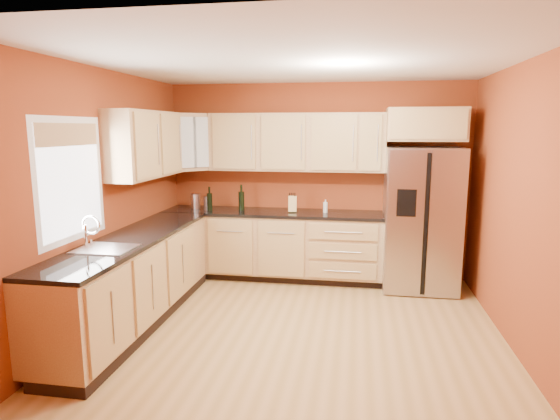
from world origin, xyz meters
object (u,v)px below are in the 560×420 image
object	(u,v)px
canister_left	(208,203)
wine_bottle_a	(210,199)
refrigerator	(421,219)
knife_block	(293,204)
soap_dispenser	(325,206)

from	to	relation	value
canister_left	wine_bottle_a	world-z (taller)	wine_bottle_a
wine_bottle_a	refrigerator	bearing A→B (deg)	-0.12
wine_bottle_a	knife_block	size ratio (longest dim) A/B	1.51
canister_left	wine_bottle_a	bearing A→B (deg)	-46.01
refrigerator	wine_bottle_a	bearing A→B (deg)	179.88
refrigerator	wine_bottle_a	size ratio (longest dim) A/B	5.60
wine_bottle_a	soap_dispenser	world-z (taller)	wine_bottle_a
knife_block	canister_left	bearing A→B (deg)	174.70
wine_bottle_a	knife_block	bearing A→B (deg)	2.82
refrigerator	canister_left	distance (m)	2.78
wine_bottle_a	canister_left	bearing A→B (deg)	133.99
canister_left	wine_bottle_a	size ratio (longest dim) A/B	0.57
wine_bottle_a	soap_dispenser	xyz separation A→B (m)	(1.54, 0.08, -0.07)
refrigerator	wine_bottle_a	distance (m)	2.75
knife_block	refrigerator	bearing A→B (deg)	-8.35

